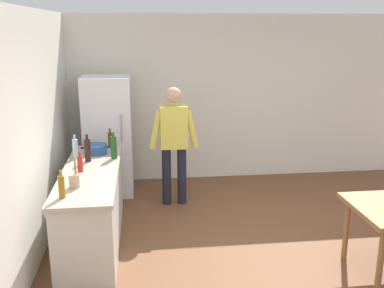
{
  "coord_description": "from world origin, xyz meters",
  "views": [
    {
      "loc": [
        -1.4,
        -4.11,
        2.5
      ],
      "look_at": [
        -0.78,
        1.15,
        1.08
      ],
      "focal_mm": 41.01,
      "sensor_mm": 36.0,
      "label": 1
    }
  ],
  "objects_px": {
    "cooking_pot": "(96,149)",
    "bottle_wine_green": "(114,147)",
    "bottle_water_clear": "(75,148)",
    "bottle_wine_dark": "(88,150)",
    "bottle_sauce_red": "(80,163)",
    "refrigerator": "(108,136)",
    "utensil_jar": "(74,180)",
    "bottle_beer_brown": "(110,139)",
    "bottle_oil_amber": "(62,186)",
    "person": "(174,138)"
  },
  "relations": [
    {
      "from": "utensil_jar",
      "to": "cooking_pot",
      "type": "bearing_deg",
      "value": 84.99
    },
    {
      "from": "bottle_wine_dark",
      "to": "bottle_sauce_red",
      "type": "bearing_deg",
      "value": -96.4
    },
    {
      "from": "refrigerator",
      "to": "utensil_jar",
      "type": "relative_size",
      "value": 5.62
    },
    {
      "from": "refrigerator",
      "to": "bottle_water_clear",
      "type": "distance_m",
      "value": 1.15
    },
    {
      "from": "person",
      "to": "bottle_oil_amber",
      "type": "bearing_deg",
      "value": -123.13
    },
    {
      "from": "cooking_pot",
      "to": "bottle_sauce_red",
      "type": "xyz_separation_m",
      "value": [
        -0.11,
        -0.73,
        0.04
      ]
    },
    {
      "from": "person",
      "to": "bottle_water_clear",
      "type": "relative_size",
      "value": 5.67
    },
    {
      "from": "bottle_oil_amber",
      "to": "cooking_pot",
      "type": "bearing_deg",
      "value": 82.89
    },
    {
      "from": "refrigerator",
      "to": "utensil_jar",
      "type": "distance_m",
      "value": 2.17
    },
    {
      "from": "bottle_water_clear",
      "to": "bottle_oil_amber",
      "type": "relative_size",
      "value": 1.07
    },
    {
      "from": "utensil_jar",
      "to": "bottle_sauce_red",
      "type": "xyz_separation_m",
      "value": [
        -0.01,
        0.51,
        0.02
      ]
    },
    {
      "from": "person",
      "to": "bottle_wine_green",
      "type": "height_order",
      "value": "person"
    },
    {
      "from": "cooking_pot",
      "to": "utensil_jar",
      "type": "height_order",
      "value": "utensil_jar"
    },
    {
      "from": "bottle_beer_brown",
      "to": "person",
      "type": "bearing_deg",
      "value": 3.92
    },
    {
      "from": "utensil_jar",
      "to": "bottle_beer_brown",
      "type": "height_order",
      "value": "utensil_jar"
    },
    {
      "from": "cooking_pot",
      "to": "bottle_water_clear",
      "type": "relative_size",
      "value": 1.33
    },
    {
      "from": "refrigerator",
      "to": "person",
      "type": "xyz_separation_m",
      "value": [
        0.95,
        -0.55,
        0.08
      ]
    },
    {
      "from": "bottle_oil_amber",
      "to": "person",
      "type": "bearing_deg",
      "value": 56.87
    },
    {
      "from": "bottle_oil_amber",
      "to": "bottle_sauce_red",
      "type": "bearing_deg",
      "value": 84.61
    },
    {
      "from": "bottle_water_clear",
      "to": "cooking_pot",
      "type": "bearing_deg",
      "value": 36.69
    },
    {
      "from": "cooking_pot",
      "to": "bottle_wine_green",
      "type": "height_order",
      "value": "bottle_wine_green"
    },
    {
      "from": "refrigerator",
      "to": "bottle_wine_dark",
      "type": "xyz_separation_m",
      "value": [
        -0.16,
        -1.26,
        0.15
      ]
    },
    {
      "from": "bottle_water_clear",
      "to": "bottle_wine_green",
      "type": "height_order",
      "value": "bottle_wine_green"
    },
    {
      "from": "bottle_wine_dark",
      "to": "person",
      "type": "bearing_deg",
      "value": 32.31
    },
    {
      "from": "cooking_pot",
      "to": "bottle_oil_amber",
      "type": "bearing_deg",
      "value": -97.11
    },
    {
      "from": "refrigerator",
      "to": "cooking_pot",
      "type": "bearing_deg",
      "value": -95.58
    },
    {
      "from": "refrigerator",
      "to": "bottle_wine_dark",
      "type": "relative_size",
      "value": 5.29
    },
    {
      "from": "bottle_wine_green",
      "to": "utensil_jar",
      "type": "bearing_deg",
      "value": -109.47
    },
    {
      "from": "refrigerator",
      "to": "bottle_wine_green",
      "type": "relative_size",
      "value": 5.29
    },
    {
      "from": "bottle_sauce_red",
      "to": "bottle_oil_amber",
      "type": "relative_size",
      "value": 0.86
    },
    {
      "from": "bottle_water_clear",
      "to": "bottle_oil_amber",
      "type": "bearing_deg",
      "value": -87.8
    },
    {
      "from": "bottle_wine_green",
      "to": "bottle_wine_dark",
      "type": "bearing_deg",
      "value": -165.12
    },
    {
      "from": "refrigerator",
      "to": "person",
      "type": "bearing_deg",
      "value": -30.23
    },
    {
      "from": "bottle_oil_amber",
      "to": "bottle_water_clear",
      "type": "bearing_deg",
      "value": 92.2
    },
    {
      "from": "cooking_pot",
      "to": "bottle_wine_dark",
      "type": "distance_m",
      "value": 0.35
    },
    {
      "from": "bottle_wine_dark",
      "to": "bottle_wine_green",
      "type": "bearing_deg",
      "value": 14.88
    },
    {
      "from": "bottle_water_clear",
      "to": "bottle_oil_amber",
      "type": "xyz_separation_m",
      "value": [
        0.05,
        -1.34,
        -0.01
      ]
    },
    {
      "from": "person",
      "to": "bottle_wine_dark",
      "type": "distance_m",
      "value": 1.32
    },
    {
      "from": "cooking_pot",
      "to": "utensil_jar",
      "type": "distance_m",
      "value": 1.25
    },
    {
      "from": "bottle_beer_brown",
      "to": "bottle_oil_amber",
      "type": "relative_size",
      "value": 0.93
    },
    {
      "from": "utensil_jar",
      "to": "bottle_beer_brown",
      "type": "xyz_separation_m",
      "value": [
        0.27,
        1.55,
        0.03
      ]
    },
    {
      "from": "utensil_jar",
      "to": "bottle_wine_dark",
      "type": "relative_size",
      "value": 0.94
    },
    {
      "from": "utensil_jar",
      "to": "bottle_wine_green",
      "type": "xyz_separation_m",
      "value": [
        0.35,
        0.99,
        0.07
      ]
    },
    {
      "from": "refrigerator",
      "to": "bottle_beer_brown",
      "type": "xyz_separation_m",
      "value": [
        0.07,
        -0.61,
        0.11
      ]
    },
    {
      "from": "refrigerator",
      "to": "cooking_pot",
      "type": "relative_size",
      "value": 4.5
    },
    {
      "from": "bottle_wine_green",
      "to": "bottle_wine_dark",
      "type": "relative_size",
      "value": 1.0
    },
    {
      "from": "refrigerator",
      "to": "bottle_sauce_red",
      "type": "relative_size",
      "value": 7.5
    },
    {
      "from": "cooking_pot",
      "to": "bottle_oil_amber",
      "type": "xyz_separation_m",
      "value": [
        -0.19,
        -1.52,
        0.06
      ]
    },
    {
      "from": "person",
      "to": "bottle_beer_brown",
      "type": "height_order",
      "value": "person"
    },
    {
      "from": "bottle_sauce_red",
      "to": "bottle_wine_dark",
      "type": "distance_m",
      "value": 0.4
    }
  ]
}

